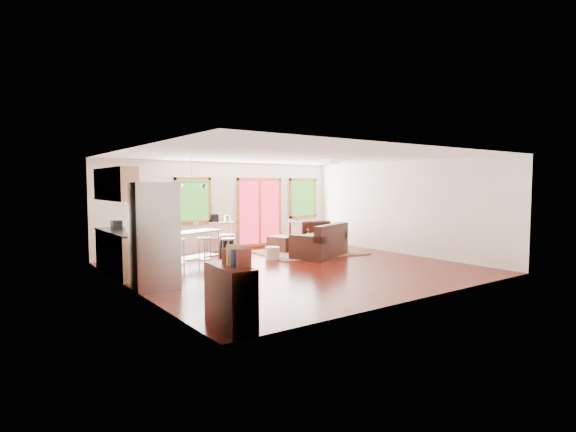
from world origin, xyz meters
TOP-DOWN VIEW (x-y plane):
  - floor at (0.00, 0.00)m, footprint 7.50×7.00m
  - ceiling at (0.00, 0.00)m, footprint 7.50×7.00m
  - back_wall at (0.00, 3.51)m, footprint 7.50×0.02m
  - left_wall at (-3.76, 0.00)m, footprint 0.02×7.00m
  - right_wall at (3.76, 0.00)m, footprint 0.02×7.00m
  - front_wall at (0.00, -3.51)m, footprint 7.50×0.02m
  - window_left at (-1.00, 3.46)m, footprint 1.10×0.05m
  - french_doors at (1.20, 3.46)m, footprint 1.60×0.05m
  - window_right at (2.90, 3.46)m, footprint 1.10×0.05m
  - rug at (1.70, 1.63)m, footprint 3.01×2.45m
  - loveseat at (1.53, 0.90)m, footprint 1.92×1.55m
  - coffee_table at (1.79, 1.93)m, footprint 1.16×0.90m
  - armchair at (2.24, 2.32)m, footprint 1.11×1.06m
  - ottoman at (1.25, 2.30)m, footprint 0.86×0.86m
  - pouf at (0.23, 1.31)m, footprint 0.47×0.47m
  - vase at (1.85, 1.86)m, footprint 0.17×0.18m
  - cabinets at (-3.49, 1.70)m, footprint 0.64×2.24m
  - refrigerator at (-3.34, -0.06)m, footprint 0.88×0.85m
  - island at (-1.81, 1.58)m, footprint 1.44×0.93m
  - cup at (-1.70, 1.71)m, footprint 0.14×0.12m
  - bar_stool_a at (-2.47, 0.99)m, footprint 0.40×0.40m
  - bar_stool_b at (-1.72, 1.22)m, footprint 0.43×0.43m
  - bar_stool_c at (-1.28, 0.90)m, footprint 0.38×0.38m
  - trash_can at (-0.93, 1.63)m, footprint 0.44×0.44m
  - kitchen_cart at (-0.22, 3.36)m, footprint 0.83×0.68m
  - bookshelf at (-3.35, -3.01)m, footprint 0.46×0.99m
  - ceiling_flush at (1.60, 0.60)m, footprint 0.35×0.35m
  - pendant_light at (-1.90, 1.50)m, footprint 0.80×0.18m

SIDE VIEW (x-z plane):
  - floor at x=0.00m, z-range -0.02..0.00m
  - rug at x=1.70m, z-range 0.00..0.03m
  - pouf at x=0.23m, z-range 0.00..0.33m
  - ottoman at x=1.25m, z-range 0.00..0.45m
  - coffee_table at x=1.79m, z-range 0.15..0.56m
  - loveseat at x=1.53m, z-range -0.09..0.80m
  - trash_can at x=-0.93m, z-range 0.00..0.71m
  - bookshelf at x=-3.35m, z-range -0.12..1.02m
  - armchair at x=2.24m, z-range 0.00..0.99m
  - vase at x=1.85m, z-range 0.36..0.65m
  - bar_stool_c at x=-1.28m, z-range 0.17..0.88m
  - bar_stool_b at x=-1.72m, z-range 0.18..0.90m
  - bar_stool_a at x=-2.47m, z-range 0.19..0.96m
  - island at x=-1.81m, z-range 0.16..1.00m
  - kitchen_cart at x=-0.22m, z-range 0.20..1.29m
  - cabinets at x=-3.49m, z-range -0.22..2.08m
  - refrigerator at x=-3.34m, z-range 0.00..1.99m
  - cup at x=-1.70m, z-range 0.95..1.07m
  - french_doors at x=1.20m, z-range 0.05..2.15m
  - back_wall at x=0.00m, z-range 0.00..2.60m
  - left_wall at x=-3.76m, z-range 0.00..2.60m
  - right_wall at x=3.76m, z-range 0.00..2.60m
  - front_wall at x=0.00m, z-range 0.00..2.60m
  - window_left at x=-1.00m, z-range 0.85..2.15m
  - window_right at x=2.90m, z-range 0.85..2.15m
  - pendant_light at x=-1.90m, z-range 1.50..2.29m
  - ceiling_flush at x=1.60m, z-range 2.47..2.59m
  - ceiling at x=0.00m, z-range 2.60..2.62m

